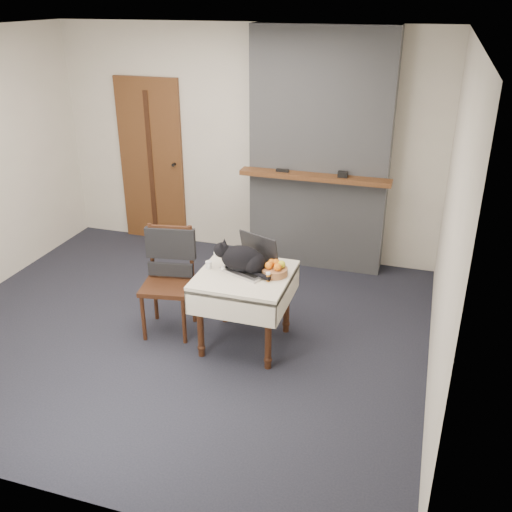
# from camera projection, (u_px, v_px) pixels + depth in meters

# --- Properties ---
(ground) EXTENTS (4.50, 4.50, 0.00)m
(ground) POSITION_uv_depth(u_px,v_px,m) (179.00, 330.00, 5.34)
(ground) COLOR black
(ground) RESTS_ON ground
(room_shell) EXTENTS (4.52, 4.01, 2.61)m
(room_shell) POSITION_uv_depth(u_px,v_px,m) (190.00, 132.00, 5.00)
(room_shell) COLOR beige
(room_shell) RESTS_ON ground
(door) EXTENTS (0.82, 0.10, 2.00)m
(door) POSITION_uv_depth(u_px,v_px,m) (152.00, 162.00, 6.96)
(door) COLOR brown
(door) RESTS_ON ground
(chimney) EXTENTS (1.62, 0.48, 2.60)m
(chimney) POSITION_uv_depth(u_px,v_px,m) (320.00, 153.00, 6.15)
(chimney) COLOR gray
(chimney) RESTS_ON ground
(side_table) EXTENTS (0.78, 0.78, 0.70)m
(side_table) POSITION_uv_depth(u_px,v_px,m) (245.00, 285.00, 4.90)
(side_table) COLOR #381D0F
(side_table) RESTS_ON ground
(laptop) EXTENTS (0.49, 0.46, 0.29)m
(laptop) POSITION_uv_depth(u_px,v_px,m) (252.00, 261.00, 4.90)
(laptop) COLOR #B7B7BC
(laptop) RESTS_ON side_table
(cat) EXTENTS (0.55, 0.25, 0.27)m
(cat) POSITION_uv_depth(u_px,v_px,m) (243.00, 259.00, 4.84)
(cat) COLOR black
(cat) RESTS_ON side_table
(cream_jar) EXTENTS (0.06, 0.06, 0.06)m
(cream_jar) POSITION_uv_depth(u_px,v_px,m) (209.00, 265.00, 4.93)
(cream_jar) COLOR silver
(cream_jar) RESTS_ON side_table
(pill_bottle) EXTENTS (0.04, 0.04, 0.08)m
(pill_bottle) POSITION_uv_depth(u_px,v_px,m) (268.00, 277.00, 4.70)
(pill_bottle) COLOR #9B5713
(pill_bottle) RESTS_ON side_table
(fruit_basket) EXTENTS (0.22, 0.22, 0.13)m
(fruit_basket) POSITION_uv_depth(u_px,v_px,m) (275.00, 269.00, 4.81)
(fruit_basket) COLOR #AC7645
(fruit_basket) RESTS_ON side_table
(desk_clutter) EXTENTS (0.14, 0.05, 0.01)m
(desk_clutter) POSITION_uv_depth(u_px,v_px,m) (268.00, 274.00, 4.84)
(desk_clutter) COLOR black
(desk_clutter) RESTS_ON side_table
(chair) EXTENTS (0.51, 0.50, 0.99)m
(chair) POSITION_uv_depth(u_px,v_px,m) (169.00, 265.00, 5.16)
(chair) COLOR #381D0F
(chair) RESTS_ON ground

